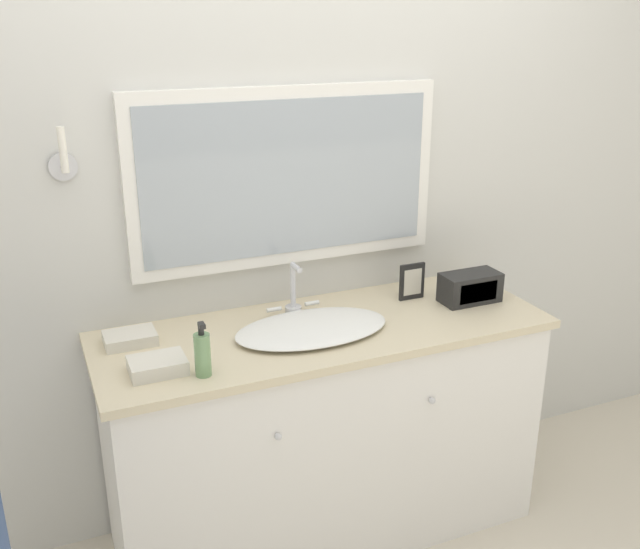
# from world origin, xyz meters

# --- Properties ---
(wall_back) EXTENTS (8.00, 0.18, 2.55)m
(wall_back) POSITION_xyz_m (-0.00, 0.61, 1.28)
(wall_back) COLOR silver
(wall_back) RESTS_ON ground_plane
(vanity_counter) EXTENTS (1.62, 0.58, 0.87)m
(vanity_counter) POSITION_xyz_m (0.00, 0.29, 0.43)
(vanity_counter) COLOR white
(vanity_counter) RESTS_ON ground_plane
(sink_basin) EXTENTS (0.55, 0.37, 0.20)m
(sink_basin) POSITION_xyz_m (-0.06, 0.27, 0.88)
(sink_basin) COLOR white
(sink_basin) RESTS_ON vanity_counter
(soap_bottle) EXTENTS (0.05, 0.05, 0.18)m
(soap_bottle) POSITION_xyz_m (-0.49, 0.11, 0.94)
(soap_bottle) COLOR #709966
(soap_bottle) RESTS_ON vanity_counter
(appliance_box) EXTENTS (0.23, 0.12, 0.11)m
(appliance_box) POSITION_xyz_m (0.61, 0.29, 0.92)
(appliance_box) COLOR black
(appliance_box) RESTS_ON vanity_counter
(picture_frame) EXTENTS (0.10, 0.01, 0.14)m
(picture_frame) POSITION_xyz_m (0.41, 0.40, 0.94)
(picture_frame) COLOR black
(picture_frame) RESTS_ON vanity_counter
(hand_towel_near_sink) EXTENTS (0.17, 0.12, 0.04)m
(hand_towel_near_sink) POSITION_xyz_m (-0.66, 0.42, 0.89)
(hand_towel_near_sink) COLOR silver
(hand_towel_near_sink) RESTS_ON vanity_counter
(hand_towel_far_corner) EXTENTS (0.17, 0.13, 0.05)m
(hand_towel_far_corner) POSITION_xyz_m (-0.61, 0.18, 0.89)
(hand_towel_far_corner) COLOR silver
(hand_towel_far_corner) RESTS_ON vanity_counter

